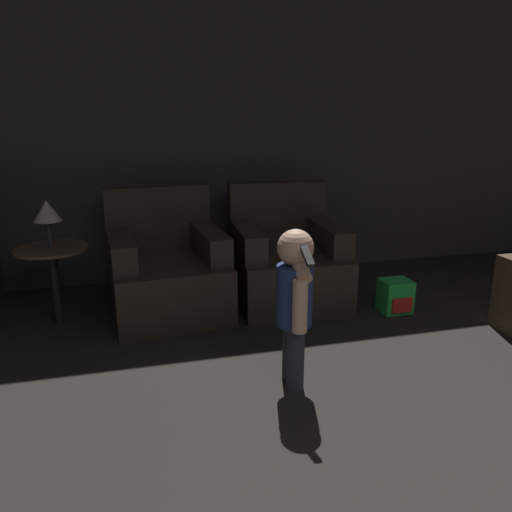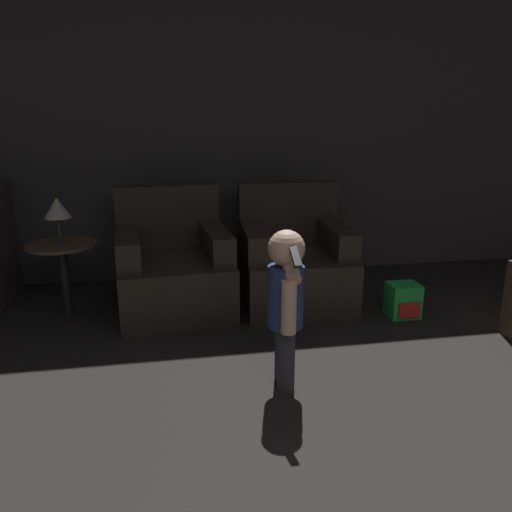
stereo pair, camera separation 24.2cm
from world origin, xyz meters
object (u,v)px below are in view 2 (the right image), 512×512
Objects in this scene: armchair_left at (173,268)px; armchair_right at (293,262)px; lamp at (57,209)px; person_toddler at (286,297)px; toy_backpack at (403,300)px.

armchair_left and armchair_right have the same top height.
person_toddler is at bearing -42.31° from lamp.
toy_backpack is at bearing -20.82° from armchair_left.
lamp is at bearing 169.90° from toy_backpack.
armchair_left reaches higher than toy_backpack.
armchair_left is 1.69m from toy_backpack.
armchair_left is 3.86× the size of toy_backpack.
lamp is (-1.32, 1.20, 0.28)m from person_toddler.
lamp reaches higher than toy_backpack.
armchair_right reaches higher than person_toddler.
armchair_right is 2.88× the size of lamp.
armchair_right is at bearing -4.28° from armchair_left.
lamp is (-2.37, 0.42, 0.67)m from toy_backpack.
armchair_left is at bearing -176.94° from armchair_right.
toy_backpack is (0.69, -0.48, -0.19)m from armchair_right.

